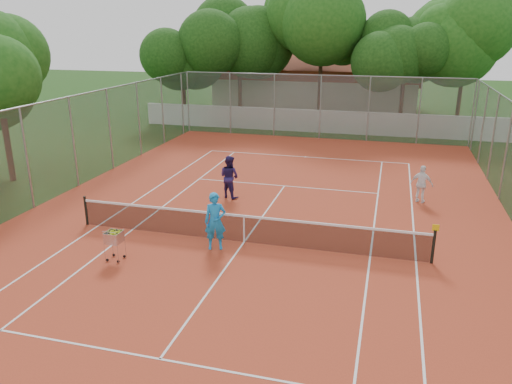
% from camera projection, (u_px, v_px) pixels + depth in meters
% --- Properties ---
extents(ground, '(120.00, 120.00, 0.00)m').
position_uv_depth(ground, '(244.00, 243.00, 16.62)').
color(ground, '#16360E').
rests_on(ground, ground).
extents(court_pad, '(18.00, 34.00, 0.02)m').
position_uv_depth(court_pad, '(244.00, 242.00, 16.62)').
color(court_pad, '#AE3D21').
rests_on(court_pad, ground).
extents(court_lines, '(10.98, 23.78, 0.01)m').
position_uv_depth(court_lines, '(244.00, 242.00, 16.61)').
color(court_lines, white).
rests_on(court_lines, court_pad).
extents(tennis_net, '(11.88, 0.10, 0.98)m').
position_uv_depth(tennis_net, '(244.00, 228.00, 16.46)').
color(tennis_net, black).
rests_on(tennis_net, court_pad).
extents(perimeter_fence, '(18.00, 34.00, 4.00)m').
position_uv_depth(perimeter_fence, '(244.00, 185.00, 15.99)').
color(perimeter_fence, slate).
rests_on(perimeter_fence, ground).
extents(boundary_wall, '(26.00, 0.30, 1.50)m').
position_uv_depth(boundary_wall, '(324.00, 121.00, 33.79)').
color(boundary_wall, white).
rests_on(boundary_wall, ground).
extents(clubhouse, '(16.40, 9.00, 4.40)m').
position_uv_depth(clubhouse, '(317.00, 84.00, 42.99)').
color(clubhouse, beige).
rests_on(clubhouse, ground).
extents(tropical_trees, '(29.00, 19.00, 10.00)m').
position_uv_depth(tropical_trees, '(332.00, 54.00, 35.20)').
color(tropical_trees, '#12380E').
rests_on(tropical_trees, ground).
extents(player_near, '(0.80, 0.65, 1.88)m').
position_uv_depth(player_near, '(215.00, 221.00, 15.86)').
color(player_near, '#1887D2').
rests_on(player_near, court_pad).
extents(player_far_left, '(1.06, 0.95, 1.79)m').
position_uv_depth(player_far_left, '(229.00, 177.00, 20.73)').
color(player_far_left, '#261B52').
rests_on(player_far_left, court_pad).
extents(player_far_right, '(0.98, 0.66, 1.55)m').
position_uv_depth(player_far_right, '(422.00, 184.00, 20.15)').
color(player_far_right, white).
rests_on(player_far_right, court_pad).
extents(ball_hopper, '(0.62, 0.62, 1.02)m').
position_uv_depth(ball_hopper, '(115.00, 245.00, 15.19)').
color(ball_hopper, silver).
rests_on(ball_hopper, court_pad).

